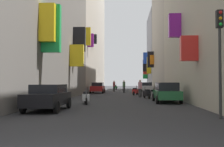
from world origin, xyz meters
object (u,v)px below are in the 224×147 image
object	(u,v)px
parked_car_red	(98,87)
parked_car_yellow	(145,86)
pedestrian_near_left	(114,86)
pedestrian_mid_street	(160,89)
parked_car_black	(48,97)
traffic_light_near_corner	(220,45)
pedestrian_near_right	(140,89)
scooter_red	(135,91)
scooter_white	(86,97)
pedestrian_crossing	(124,87)
scooter_black	(147,94)
parked_car_green	(166,92)
parked_car_silver	(147,87)
scooter_orange	(102,88)
scooter_green	(116,87)

from	to	relation	value
parked_car_red	parked_car_yellow	world-z (taller)	parked_car_red
pedestrian_near_left	pedestrian_mid_street	world-z (taller)	pedestrian_near_left
parked_car_yellow	pedestrian_mid_street	bearing A→B (deg)	-89.40
parked_car_black	parked_car_yellow	distance (m)	40.65
parked_car_yellow	traffic_light_near_corner	distance (m)	42.89
pedestrian_near_right	pedestrian_mid_street	world-z (taller)	pedestrian_near_right
scooter_red	traffic_light_near_corner	size ratio (longest dim) A/B	0.40
scooter_white	pedestrian_crossing	bearing A→B (deg)	82.93
parked_car_yellow	pedestrian_crossing	bearing A→B (deg)	-103.05
scooter_black	pedestrian_near_left	world-z (taller)	pedestrian_near_left
parked_car_yellow	parked_car_green	bearing A→B (deg)	-90.59
parked_car_silver	scooter_red	world-z (taller)	parked_car_silver
scooter_white	pedestrian_near_right	world-z (taller)	pedestrian_near_right
pedestrian_near_right	pedestrian_mid_street	bearing A→B (deg)	53.74
parked_car_red	parked_car_black	bearing A→B (deg)	-90.16
scooter_orange	pedestrian_near_right	world-z (taller)	pedestrian_near_right
pedestrian_near_right	parked_car_green	bearing A→B (deg)	-75.63
parked_car_black	parked_car_red	world-z (taller)	parked_car_red
parked_car_red	scooter_orange	bearing A→B (deg)	92.25
parked_car_red	scooter_black	world-z (taller)	parked_car_red
parked_car_red	pedestrian_crossing	world-z (taller)	pedestrian_crossing
scooter_red	pedestrian_near_left	distance (m)	11.74
pedestrian_near_left	pedestrian_near_right	bearing A→B (deg)	-77.60
parked_car_black	scooter_white	size ratio (longest dim) A/B	2.14
pedestrian_near_right	pedestrian_mid_street	distance (m)	3.90
scooter_green	pedestrian_crossing	bearing A→B (deg)	-83.37
parked_car_green	scooter_white	distance (m)	6.15
parked_car_red	pedestrian_mid_street	distance (m)	10.53
parked_car_green	pedestrian_near_left	distance (m)	22.93
parked_car_yellow	scooter_black	size ratio (longest dim) A/B	2.30
parked_car_black	pedestrian_mid_street	xyz separation A→B (m)	(7.81, 16.03, 0.02)
scooter_orange	parked_car_red	bearing A→B (deg)	-87.75
pedestrian_mid_street	pedestrian_near_right	bearing A→B (deg)	-126.26
scooter_orange	pedestrian_mid_street	bearing A→B (deg)	-65.00
pedestrian_near_left	traffic_light_near_corner	size ratio (longest dim) A/B	0.38
pedestrian_crossing	scooter_black	bearing A→B (deg)	-79.30
scooter_orange	scooter_black	size ratio (longest dim) A/B	0.98
scooter_orange	pedestrian_near_left	bearing A→B (deg)	-64.07
scooter_white	parked_car_green	bearing A→B (deg)	17.63
pedestrian_near_right	pedestrian_mid_street	size ratio (longest dim) A/B	1.13
scooter_black	pedestrian_near_left	xyz separation A→B (m)	(-3.99, 17.55, 0.41)
scooter_black	parked_car_silver	bearing A→B (deg)	86.31
parked_car_silver	scooter_white	bearing A→B (deg)	-102.78
parked_car_black	traffic_light_near_corner	size ratio (longest dim) A/B	0.90
scooter_orange	pedestrian_mid_street	size ratio (longest dim) A/B	1.19
scooter_white	parked_car_silver	bearing A→B (deg)	77.22
scooter_black	pedestrian_crossing	size ratio (longest dim) A/B	1.06
parked_car_black	pedestrian_near_left	world-z (taller)	pedestrian_near_left
scooter_green	traffic_light_near_corner	bearing A→B (deg)	-81.50
parked_car_yellow	pedestrian_near_right	size ratio (longest dim) A/B	2.46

